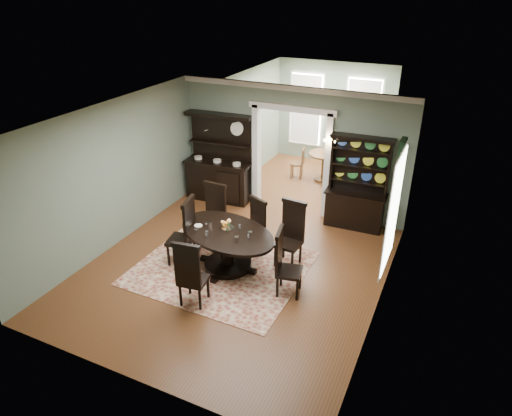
{
  "coord_description": "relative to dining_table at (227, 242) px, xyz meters",
  "views": [
    {
      "loc": [
        3.5,
        -6.51,
        5.11
      ],
      "look_at": [
        0.2,
        0.6,
        1.13
      ],
      "focal_mm": 32.0,
      "sensor_mm": 36.0,
      "label": 1
    }
  ],
  "objects": [
    {
      "name": "chair_far_right",
      "position": [
        1.04,
        0.7,
        0.13
      ],
      "size": [
        0.53,
        0.51,
        1.33
      ],
      "rotation": [
        0.0,
        0.0,
        3.05
      ],
      "color": "black",
      "rests_on": "rug"
    },
    {
      "name": "chair_far_left",
      "position": [
        -0.68,
        0.69,
        0.15
      ],
      "size": [
        0.54,
        0.51,
        1.37
      ],
      "rotation": [
        0.0,
        0.0,
        3.08
      ],
      "color": "black",
      "rests_on": "rug"
    },
    {
      "name": "rug",
      "position": [
        -0.11,
        -0.08,
        -0.57
      ],
      "size": [
        3.2,
        2.8,
        0.01
      ],
      "primitive_type": "cube",
      "rotation": [
        0.0,
        0.0,
        -0.02
      ],
      "color": "maroon",
      "rests_on": "floor"
    },
    {
      "name": "doorway_trim",
      "position": [
        0.16,
        2.96,
        1.05
      ],
      "size": [
        2.08,
        0.25,
        2.57
      ],
      "color": "silver",
      "rests_on": "floor"
    },
    {
      "name": "parlor_chair_left",
      "position": [
        -0.29,
        4.81,
        -0.09
      ],
      "size": [
        0.4,
        0.39,
        0.9
      ],
      "rotation": [
        0.0,
        0.0,
        1.73
      ],
      "color": "#573418",
      "rests_on": "parlor_floor"
    },
    {
      "name": "chair_end_right",
      "position": [
        1.27,
        -0.27,
        0.1
      ],
      "size": [
        0.53,
        0.55,
        1.27
      ],
      "rotation": [
        0.0,
        0.0,
        -1.37
      ],
      "color": "black",
      "rests_on": "rug"
    },
    {
      "name": "centerpiece",
      "position": [
        -0.02,
        0.07,
        0.31
      ],
      "size": [
        1.22,
        0.79,
        0.2
      ],
      "color": "white",
      "rests_on": "dining_table"
    },
    {
      "name": "chair_far_mid",
      "position": [
        0.27,
        0.68,
        0.08
      ],
      "size": [
        0.59,
        0.58,
        1.23
      ],
      "rotation": [
        0.0,
        0.0,
        2.72
      ],
      "color": "black",
      "rests_on": "rug"
    },
    {
      "name": "room",
      "position": [
        0.16,
        -0.0,
        1.0
      ],
      "size": [
        5.51,
        6.01,
        3.01
      ],
      "color": "brown",
      "rests_on": "ground"
    },
    {
      "name": "parlor",
      "position": [
        0.16,
        5.49,
        0.94
      ],
      "size": [
        3.51,
        3.5,
        3.01
      ],
      "color": "brown",
      "rests_on": "ground"
    },
    {
      "name": "wall_sconce",
      "position": [
        1.11,
        2.8,
        1.32
      ],
      "size": [
        0.27,
        0.21,
        0.21
      ],
      "color": "#C37934",
      "rests_on": "back_wall_right"
    },
    {
      "name": "welsh_dresser",
      "position": [
        1.81,
        2.73,
        0.19
      ],
      "size": [
        1.37,
        0.54,
        2.12
      ],
      "rotation": [
        0.0,
        0.0,
        0.03
      ],
      "color": "black",
      "rests_on": "floor"
    },
    {
      "name": "parlor_chair_right",
      "position": [
        0.74,
        4.59,
        -0.05
      ],
      "size": [
        0.47,
        0.46,
        0.98
      ],
      "rotation": [
        0.0,
        0.0,
        -1.97
      ],
      "color": "#573418",
      "rests_on": "parlor_floor"
    },
    {
      "name": "chair_near",
      "position": [
        -0.01,
        -1.29,
        0.11
      ],
      "size": [
        0.54,
        0.52,
        1.3
      ],
      "rotation": [
        0.0,
        0.0,
        0.14
      ],
      "color": "black",
      "rests_on": "rug"
    },
    {
      "name": "chair_end_left",
      "position": [
        -0.81,
        -0.19,
        0.17
      ],
      "size": [
        0.58,
        0.6,
        1.41
      ],
      "rotation": [
        0.0,
        0.0,
        1.76
      ],
      "color": "black",
      "rests_on": "rug"
    },
    {
      "name": "dining_table",
      "position": [
        0.0,
        0.0,
        0.0
      ],
      "size": [
        2.4,
        2.4,
        0.82
      ],
      "rotation": [
        0.0,
        0.0,
        -0.29
      ],
      "color": "black",
      "rests_on": "rug"
    },
    {
      "name": "parlor_table",
      "position": [
        0.39,
        4.94,
        -0.05
      ],
      "size": [
        0.87,
        0.87,
        0.8
      ],
      "color": "#573418",
      "rests_on": "parlor_floor"
    },
    {
      "name": "right_window",
      "position": [
        2.85,
        0.88,
        1.03
      ],
      "size": [
        0.15,
        1.47,
        2.12
      ],
      "color": "white",
      "rests_on": "wall_right"
    },
    {
      "name": "sideboard",
      "position": [
        -1.66,
        2.7,
        0.2
      ],
      "size": [
        1.72,
        0.74,
        2.21
      ],
      "rotation": [
        0.0,
        0.0,
        0.09
      ],
      "color": "black",
      "rests_on": "floor"
    }
  ]
}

